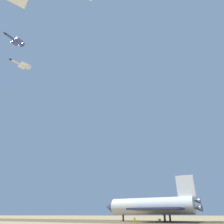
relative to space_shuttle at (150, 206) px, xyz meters
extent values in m
plane|color=tan|center=(4.81, 1.75, -5.35)|extent=(1200.00, 1200.00, 0.00)
cube|color=brown|center=(-0.51, 0.17, -5.34)|extent=(432.23, 177.09, 0.02)
cylinder|color=white|center=(-0.51, 0.17, 0.05)|extent=(32.30, 15.54, 6.00)
cone|color=#2D334C|center=(16.62, -5.37, 0.05)|extent=(5.56, 6.65, 5.70)
ellipsoid|color=white|center=(11.86, -3.83, 1.70)|extent=(7.32, 5.77, 2.40)
cube|color=#2D334C|center=(-4.32, 1.39, -1.15)|extent=(24.50, 28.37, 0.70)
cube|color=white|center=(-13.83, 4.47, 6.65)|extent=(6.27, 2.54, 7.60)
cone|color=#595960|center=(-16.88, 5.45, 1.45)|extent=(2.96, 2.83, 2.20)
cone|color=#595960|center=(-17.37, 3.93, -0.95)|extent=(2.96, 2.83, 2.20)
cone|color=#595960|center=(-16.39, 6.97, -0.95)|extent=(2.96, 2.83, 2.20)
cylinder|color=#2D334C|center=(10.91, -3.52, -4.15)|extent=(0.70, 0.70, 2.40)
cylinder|color=#2D334C|center=(-7.33, -1.42, -4.15)|extent=(0.70, 0.70, 2.40)
cylinder|color=#2D334C|center=(-5.11, 5.43, -4.15)|extent=(0.70, 0.70, 2.40)
cylinder|color=#38478C|center=(82.16, -0.22, 103.22)|extent=(6.50, 12.54, 1.50)
cone|color=black|center=(85.11, 6.67, 103.22)|extent=(2.17, 2.43, 1.50)
cube|color=#38478C|center=(81.57, -1.60, 103.02)|extent=(9.09, 7.19, 0.24)
cube|color=#38478C|center=(80.00, -5.28, 105.17)|extent=(1.13, 2.29, 2.60)
cube|color=#38478C|center=(80.00, -5.28, 103.42)|extent=(5.20, 3.73, 0.20)
cylinder|color=silver|center=(80.77, -9.87, 90.10)|extent=(8.66, 11.52, 1.50)
cone|color=black|center=(85.06, -3.71, 90.10)|extent=(2.37, 2.50, 1.50)
cube|color=silver|center=(79.91, -11.10, 89.90)|extent=(9.08, 8.18, 0.24)
cube|color=silver|center=(77.63, -14.38, 92.05)|extent=(1.54, 2.08, 2.60)
cube|color=silver|center=(77.63, -14.38, 90.30)|extent=(5.08, 4.38, 0.20)
cylinder|color=yellow|center=(4.62, 18.07, -4.92)|extent=(0.17, 0.17, 0.85)
cylinder|color=yellow|center=(4.42, 18.16, -4.92)|extent=(0.17, 0.17, 0.85)
cube|color=yellow|center=(4.52, 18.12, -4.19)|extent=(0.46, 0.38, 0.62)
sphere|color=tan|center=(4.52, 18.12, -3.73)|extent=(0.23, 0.23, 0.23)
cylinder|color=yellow|center=(4.76, 18.01, -4.16)|extent=(0.11, 0.11, 0.56)
cylinder|color=yellow|center=(4.27, 18.23, -4.16)|extent=(0.11, 0.11, 0.56)
cylinder|color=orange|center=(4.55, 16.06, -4.92)|extent=(0.17, 0.17, 0.85)
cylinder|color=orange|center=(4.44, 16.25, -4.92)|extent=(0.17, 0.17, 0.85)
cube|color=orange|center=(4.49, 16.16, -4.19)|extent=(0.41, 0.47, 0.62)
sphere|color=tan|center=(4.49, 16.16, -3.73)|extent=(0.23, 0.23, 0.23)
cylinder|color=orange|center=(4.63, 15.93, -4.16)|extent=(0.11, 0.11, 0.56)
cylinder|color=orange|center=(4.36, 16.39, -4.16)|extent=(0.11, 0.11, 0.56)
cube|color=#596B4C|center=(-3.36, -16.40, -4.95)|extent=(1.46, 1.59, 0.79)
camera|label=1|loc=(-2.13, 89.06, -2.94)|focal=33.08mm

